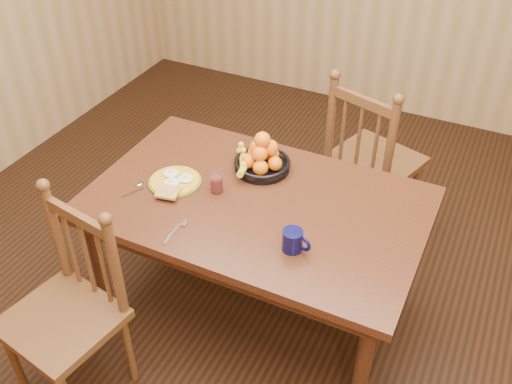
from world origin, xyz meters
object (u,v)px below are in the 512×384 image
at_px(chair_far, 371,161).
at_px(breakfast_plate, 175,182).
at_px(coffee_mug, 293,241).
at_px(fruit_bowl, 261,159).
at_px(dining_table, 256,214).
at_px(chair_near, 68,311).

distance_m(chair_far, breakfast_plate, 1.23).
distance_m(chair_far, coffee_mug, 1.17).
bearing_deg(fruit_bowl, coffee_mug, -51.41).
relative_size(breakfast_plate, fruit_bowl, 0.91).
xyz_separation_m(chair_far, coffee_mug, (-0.03, -1.13, 0.28)).
xyz_separation_m(dining_table, coffee_mug, (0.29, -0.24, 0.14)).
xyz_separation_m(dining_table, chair_far, (0.32, 0.90, -0.14)).
xyz_separation_m(dining_table, chair_near, (-0.54, -0.78, -0.17)).
bearing_deg(coffee_mug, breakfast_plate, 165.89).
relative_size(breakfast_plate, coffee_mug, 2.21).
height_order(dining_table, chair_near, chair_near).
xyz_separation_m(chair_near, breakfast_plate, (0.12, 0.72, 0.27)).
bearing_deg(dining_table, fruit_bowl, 110.29).
relative_size(dining_table, chair_near, 1.58).
bearing_deg(fruit_bowl, breakfast_plate, -137.96).
distance_m(dining_table, chair_far, 0.96).
bearing_deg(breakfast_plate, coffee_mug, -14.11).
bearing_deg(chair_near, fruit_bowl, 75.70).
bearing_deg(chair_near, chair_far, 72.25).
bearing_deg(breakfast_plate, dining_table, 7.63).
bearing_deg(breakfast_plate, chair_near, -99.56).
height_order(dining_table, chair_far, chair_far).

